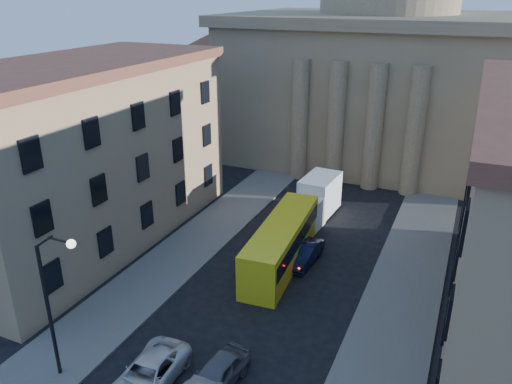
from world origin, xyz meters
TOP-DOWN VIEW (x-y plane):
  - sidewalk_left at (-8.50, 18.00)m, footprint 5.00×60.00m
  - sidewalk_right at (8.50, 18.00)m, footprint 5.00×60.00m
  - church at (0.00, 55.47)m, footprint 68.02×28.76m
  - building_left at (-17.00, 22.00)m, footprint 11.60×26.60m
  - street_lamp at (-6.97, 8.00)m, footprint 2.62×0.44m
  - car_left_mid at (-2.53, 9.28)m, footprint 2.80×5.70m
  - car_right_far at (0.80, 10.75)m, footprint 2.35×4.81m
  - car_right_distant at (0.80, 24.96)m, footprint 1.95×4.78m
  - city_bus at (-0.80, 24.25)m, footprint 3.64×12.22m
  - box_truck at (-0.93, 33.20)m, footprint 3.07×6.93m

SIDE VIEW (x-z plane):
  - sidewalk_left at x=-8.50m, z-range 0.00..0.15m
  - sidewalk_right at x=8.50m, z-range 0.00..0.15m
  - car_right_distant at x=0.80m, z-range 0.00..1.54m
  - car_left_mid at x=-2.53m, z-range 0.00..1.56m
  - car_right_far at x=0.80m, z-range 0.00..1.58m
  - box_truck at x=-0.93m, z-range -0.10..3.62m
  - city_bus at x=-0.80m, z-range 0.13..3.52m
  - street_lamp at x=-6.97m, z-range 0.87..9.70m
  - building_left at x=-17.00m, z-range 0.07..14.77m
  - church at x=0.00m, z-range -6.42..30.18m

